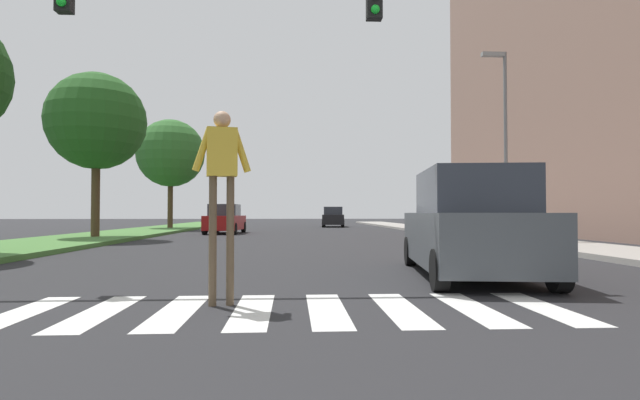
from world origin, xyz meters
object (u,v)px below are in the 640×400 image
at_px(street_lamp_right, 503,128).
at_px(pedestrian_performer, 222,175).
at_px(traffic_light_gantry, 66,29).
at_px(tree_distant, 171,153).
at_px(tree_far, 96,122).
at_px(suv_crossing, 470,226).
at_px(sedan_distant, 333,218).
at_px(sedan_midblock, 225,220).

xyz_separation_m(street_lamp_right, pedestrian_performer, (-9.35, -12.83, -2.93)).
height_order(traffic_light_gantry, street_lamp_right, street_lamp_right).
relative_size(tree_distant, street_lamp_right, 1.01).
height_order(tree_far, suv_crossing, tree_far).
bearing_deg(sedan_distant, pedestrian_performer, -97.08).
height_order(tree_far, pedestrian_performer, tree_far).
distance_m(tree_distant, street_lamp_right, 23.12).
height_order(pedestrian_performer, sedan_midblock, pedestrian_performer).
distance_m(tree_distant, suv_crossing, 28.83).
bearing_deg(traffic_light_gantry, sedan_midblock, 89.62).
height_order(traffic_light_gantry, sedan_distant, traffic_light_gantry).
bearing_deg(pedestrian_performer, suv_crossing, 31.86).
bearing_deg(sedan_distant, traffic_light_gantry, -102.78).
distance_m(tree_far, street_lamp_right, 17.30).
height_order(tree_far, sedan_distant, tree_far).
distance_m(tree_far, suv_crossing, 18.19).
xyz_separation_m(tree_distant, pedestrian_performer, (7.61, -28.54, -3.68)).
relative_size(tree_far, tree_distant, 0.95).
bearing_deg(sedan_midblock, tree_far, -126.67).
relative_size(tree_far, sedan_midblock, 1.70).
relative_size(tree_far, traffic_light_gantry, 0.71).
xyz_separation_m(tree_distant, sedan_distant, (11.98, 6.68, -4.56)).
relative_size(tree_far, street_lamp_right, 0.96).
distance_m(tree_distant, traffic_light_gantry, 26.52).
bearing_deg(traffic_light_gantry, tree_far, 109.27).
relative_size(sedan_midblock, sedan_distant, 0.90).
distance_m(street_lamp_right, pedestrian_performer, 16.15).
distance_m(street_lamp_right, suv_crossing, 12.03).
bearing_deg(sedan_distant, suv_crossing, -90.32).
bearing_deg(traffic_light_gantry, suv_crossing, 1.37).
bearing_deg(tree_distant, street_lamp_right, -42.81).
xyz_separation_m(traffic_light_gantry, suv_crossing, (7.26, 0.17, -3.47)).
bearing_deg(sedan_distant, street_lamp_right, -77.46).
relative_size(pedestrian_performer, sedan_midblock, 0.59).
height_order(pedestrian_performer, suv_crossing, pedestrian_performer).
xyz_separation_m(street_lamp_right, sedan_distant, (-4.98, 22.38, -3.81)).
bearing_deg(tree_far, street_lamp_right, -9.52).
bearing_deg(suv_crossing, sedan_midblock, 110.08).
distance_m(tree_far, sedan_distant, 23.37).
bearing_deg(tree_far, tree_distant, 89.58).
xyz_separation_m(traffic_light_gantry, sedan_distant, (7.44, 32.78, -3.62)).
distance_m(traffic_light_gantry, pedestrian_performer, 4.78).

